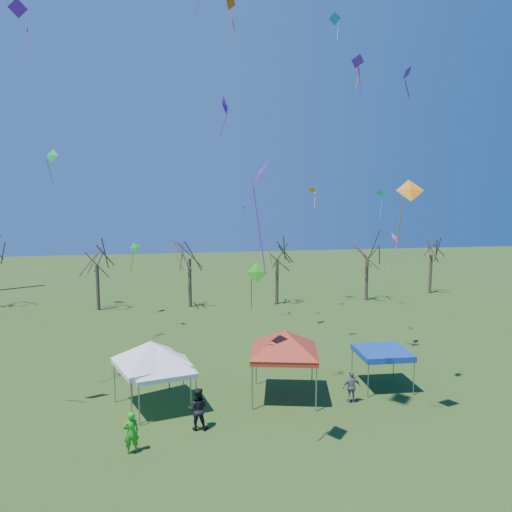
{
  "coord_description": "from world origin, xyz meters",
  "views": [
    {
      "loc": [
        -4.13,
        -18.62,
        10.06
      ],
      "look_at": [
        -0.03,
        3.0,
        7.38
      ],
      "focal_mm": 32.0,
      "sensor_mm": 36.0,
      "label": 1
    }
  ],
  "objects_px": {
    "person_dark": "(198,409)",
    "tree_3": "(277,242)",
    "person_green": "(131,432)",
    "tree_5": "(432,241)",
    "tent_blue": "(382,353)",
    "tent_white_mid": "(162,353)",
    "tent_red": "(284,335)",
    "person_grey": "(352,387)",
    "tree_4": "(368,241)",
    "tree_2": "(189,241)",
    "tree_1": "(96,248)",
    "tent_white_west": "(151,346)"
  },
  "relations": [
    {
      "from": "tree_2",
      "to": "person_green",
      "type": "height_order",
      "value": "tree_2"
    },
    {
      "from": "tent_red",
      "to": "tent_blue",
      "type": "distance_m",
      "value": 5.69
    },
    {
      "from": "tree_5",
      "to": "tent_white_mid",
      "type": "relative_size",
      "value": 1.92
    },
    {
      "from": "tree_2",
      "to": "tent_red",
      "type": "xyz_separation_m",
      "value": [
        3.83,
        -21.22,
        -2.99
      ]
    },
    {
      "from": "person_green",
      "to": "person_grey",
      "type": "bearing_deg",
      "value": 176.58
    },
    {
      "from": "tent_blue",
      "to": "person_dark",
      "type": "bearing_deg",
      "value": -164.52
    },
    {
      "from": "person_green",
      "to": "person_grey",
      "type": "height_order",
      "value": "person_green"
    },
    {
      "from": "tree_2",
      "to": "person_grey",
      "type": "distance_m",
      "value": 24.17
    },
    {
      "from": "tent_white_mid",
      "to": "tree_2",
      "type": "bearing_deg",
      "value": 83.97
    },
    {
      "from": "tree_3",
      "to": "person_green",
      "type": "height_order",
      "value": "tree_3"
    },
    {
      "from": "tree_1",
      "to": "tree_5",
      "type": "distance_m",
      "value": 34.52
    },
    {
      "from": "person_dark",
      "to": "tent_red",
      "type": "bearing_deg",
      "value": -140.18
    },
    {
      "from": "tent_white_mid",
      "to": "tree_1",
      "type": "bearing_deg",
      "value": 105.79
    },
    {
      "from": "tent_white_mid",
      "to": "person_dark",
      "type": "bearing_deg",
      "value": -56.32
    },
    {
      "from": "person_grey",
      "to": "tree_2",
      "type": "bearing_deg",
      "value": -74.61
    },
    {
      "from": "tent_red",
      "to": "person_grey",
      "type": "relative_size",
      "value": 2.79
    },
    {
      "from": "tree_5",
      "to": "tent_white_mid",
      "type": "height_order",
      "value": "tree_5"
    },
    {
      "from": "tree_2",
      "to": "tent_blue",
      "type": "bearing_deg",
      "value": -65.96
    },
    {
      "from": "tent_white_west",
      "to": "tent_blue",
      "type": "distance_m",
      "value": 12.2
    },
    {
      "from": "tree_1",
      "to": "tent_blue",
      "type": "distance_m",
      "value": 27.93
    },
    {
      "from": "tent_red",
      "to": "person_green",
      "type": "distance_m",
      "value": 8.64
    },
    {
      "from": "person_green",
      "to": "tree_5",
      "type": "bearing_deg",
      "value": -155.58
    },
    {
      "from": "tree_3",
      "to": "tent_blue",
      "type": "relative_size",
      "value": 2.83
    },
    {
      "from": "tree_4",
      "to": "person_dark",
      "type": "bearing_deg",
      "value": -128.31
    },
    {
      "from": "tent_white_mid",
      "to": "tent_blue",
      "type": "xyz_separation_m",
      "value": [
        11.61,
        0.49,
        -0.91
      ]
    },
    {
      "from": "person_dark",
      "to": "tree_3",
      "type": "bearing_deg",
      "value": -100.37
    },
    {
      "from": "tree_3",
      "to": "tent_white_mid",
      "type": "xyz_separation_m",
      "value": [
        -10.66,
        -21.1,
        -3.26
      ]
    },
    {
      "from": "person_dark",
      "to": "person_green",
      "type": "bearing_deg",
      "value": 38.5
    },
    {
      "from": "tree_2",
      "to": "tent_white_west",
      "type": "relative_size",
      "value": 2.02
    },
    {
      "from": "tree_3",
      "to": "person_grey",
      "type": "relative_size",
      "value": 4.91
    },
    {
      "from": "person_green",
      "to": "person_grey",
      "type": "xyz_separation_m",
      "value": [
        10.46,
        2.69,
        -0.05
      ]
    },
    {
      "from": "tree_5",
      "to": "tent_red",
      "type": "xyz_separation_m",
      "value": [
        -22.26,
        -22.91,
        -2.43
      ]
    },
    {
      "from": "tent_blue",
      "to": "tent_red",
      "type": "bearing_deg",
      "value": -177.14
    },
    {
      "from": "tree_3",
      "to": "tent_white_west",
      "type": "relative_size",
      "value": 1.95
    },
    {
      "from": "tree_2",
      "to": "tree_3",
      "type": "xyz_separation_m",
      "value": [
        8.4,
        -0.33,
        -0.21
      ]
    },
    {
      "from": "tree_1",
      "to": "person_green",
      "type": "distance_m",
      "value": 26.37
    },
    {
      "from": "tree_3",
      "to": "tree_5",
      "type": "distance_m",
      "value": 17.81
    },
    {
      "from": "person_green",
      "to": "person_dark",
      "type": "distance_m",
      "value": 3.08
    },
    {
      "from": "person_green",
      "to": "tent_white_mid",
      "type": "bearing_deg",
      "value": -125.68
    },
    {
      "from": "tree_1",
      "to": "tent_blue",
      "type": "xyz_separation_m",
      "value": [
        17.74,
        -21.22,
        -3.88
      ]
    },
    {
      "from": "tent_white_west",
      "to": "tree_3",
      "type": "bearing_deg",
      "value": 61.64
    },
    {
      "from": "tent_red",
      "to": "person_grey",
      "type": "xyz_separation_m",
      "value": [
        3.16,
        -1.25,
        -2.5
      ]
    },
    {
      "from": "tree_4",
      "to": "person_dark",
      "type": "relative_size",
      "value": 4.19
    },
    {
      "from": "tree_4",
      "to": "person_grey",
      "type": "bearing_deg",
      "value": -115.9
    },
    {
      "from": "person_grey",
      "to": "tent_white_west",
      "type": "bearing_deg",
      "value": -10.02
    },
    {
      "from": "person_green",
      "to": "tree_1",
      "type": "bearing_deg",
      "value": -96.85
    },
    {
      "from": "tree_1",
      "to": "person_green",
      "type": "height_order",
      "value": "tree_1"
    },
    {
      "from": "tree_3",
      "to": "person_dark",
      "type": "height_order",
      "value": "tree_3"
    },
    {
      "from": "tree_3",
      "to": "tent_white_west",
      "type": "distance_m",
      "value": 23.76
    },
    {
      "from": "tree_3",
      "to": "tree_4",
      "type": "height_order",
      "value": "tree_3"
    }
  ]
}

